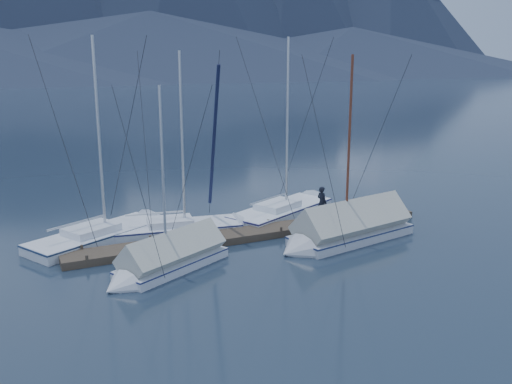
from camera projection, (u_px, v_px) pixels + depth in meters
ground at (275, 249)px, 24.41m from camera, size 1000.00×1000.00×0.00m
dock at (256, 234)px, 26.14m from camera, size 18.00×1.50×0.54m
mooring_posts at (247, 231)px, 25.87m from camera, size 15.12×1.52×0.35m
sailboat_open_left at (115, 232)px, 26.19m from camera, size 7.90×5.56×10.29m
sailboat_open_mid at (195, 228)px, 26.88m from camera, size 7.48×3.37×9.59m
sailboat_open_right at (292, 209)px, 30.39m from camera, size 8.06×5.38×10.42m
sailboat_covered_near at (343, 232)px, 25.27m from camera, size 7.57×3.57×9.47m
sailboat_covered_far at (164, 262)px, 21.66m from camera, size 5.93×4.14×8.10m
person at (322, 202)px, 27.78m from camera, size 0.53×0.69×1.68m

